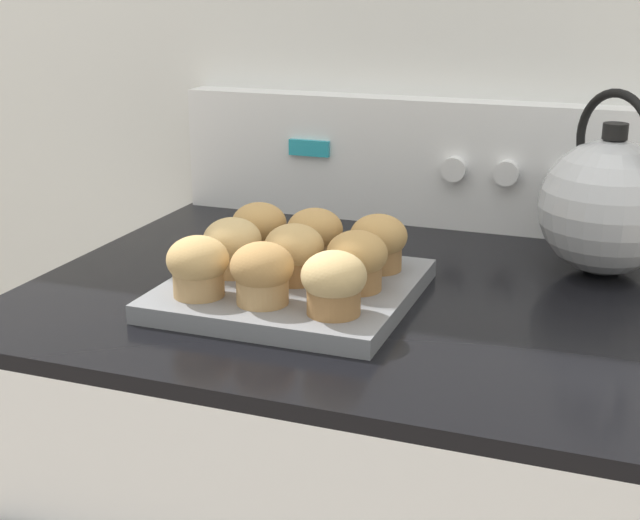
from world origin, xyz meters
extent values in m
cube|color=silver|center=(0.00, 0.72, 1.20)|extent=(8.00, 0.05, 2.40)
cube|color=black|center=(0.00, 0.36, 0.88)|extent=(0.79, 0.67, 0.02)
cube|color=white|center=(0.00, 0.67, 0.99)|extent=(0.77, 0.05, 0.19)
cube|color=teal|center=(-0.17, 0.63, 1.00)|extent=(0.07, 0.01, 0.02)
cylinder|color=white|center=(0.06, 0.63, 0.99)|extent=(0.04, 0.02, 0.04)
cylinder|color=white|center=(0.13, 0.63, 0.99)|extent=(0.04, 0.02, 0.04)
cylinder|color=white|center=(0.21, 0.63, 0.99)|extent=(0.04, 0.02, 0.04)
cylinder|color=white|center=(0.29, 0.63, 0.99)|extent=(0.04, 0.02, 0.04)
cube|color=slate|center=(-0.06, 0.28, 0.90)|extent=(0.28, 0.28, 0.02)
cylinder|color=tan|center=(-0.14, 0.19, 0.93)|extent=(0.06, 0.06, 0.03)
ellipsoid|color=tan|center=(-0.14, 0.19, 0.96)|extent=(0.07, 0.07, 0.05)
cylinder|color=tan|center=(-0.06, 0.20, 0.93)|extent=(0.06, 0.06, 0.03)
ellipsoid|color=#B2844C|center=(-0.06, 0.20, 0.96)|extent=(0.07, 0.07, 0.05)
cylinder|color=olive|center=(0.02, 0.19, 0.93)|extent=(0.06, 0.06, 0.03)
ellipsoid|color=tan|center=(0.02, 0.19, 0.96)|extent=(0.07, 0.07, 0.05)
cylinder|color=tan|center=(-0.14, 0.28, 0.93)|extent=(0.06, 0.06, 0.03)
ellipsoid|color=tan|center=(-0.14, 0.28, 0.96)|extent=(0.07, 0.07, 0.05)
cylinder|color=olive|center=(-0.06, 0.28, 0.93)|extent=(0.06, 0.06, 0.03)
ellipsoid|color=tan|center=(-0.06, 0.28, 0.96)|extent=(0.07, 0.07, 0.05)
cylinder|color=olive|center=(0.02, 0.28, 0.93)|extent=(0.06, 0.06, 0.03)
ellipsoid|color=tan|center=(0.02, 0.28, 0.96)|extent=(0.07, 0.07, 0.05)
cylinder|color=tan|center=(-0.14, 0.36, 0.93)|extent=(0.06, 0.06, 0.03)
ellipsoid|color=tan|center=(-0.14, 0.36, 0.96)|extent=(0.07, 0.07, 0.05)
cylinder|color=#A37A4C|center=(-0.06, 0.35, 0.93)|extent=(0.06, 0.06, 0.03)
ellipsoid|color=tan|center=(-0.06, 0.35, 0.96)|extent=(0.07, 0.07, 0.05)
cylinder|color=olive|center=(0.03, 0.35, 0.93)|extent=(0.06, 0.06, 0.03)
ellipsoid|color=tan|center=(0.03, 0.35, 0.96)|extent=(0.07, 0.07, 0.05)
sphere|color=silver|center=(0.28, 0.51, 0.98)|extent=(0.17, 0.17, 0.17)
cylinder|color=black|center=(0.28, 0.51, 1.07)|extent=(0.03, 0.03, 0.02)
cone|color=silver|center=(0.23, 0.56, 1.00)|extent=(0.08, 0.08, 0.06)
torus|color=black|center=(0.28, 0.51, 1.06)|extent=(0.10, 0.10, 0.13)
camera|label=1|loc=(0.32, -0.65, 1.26)|focal=50.00mm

